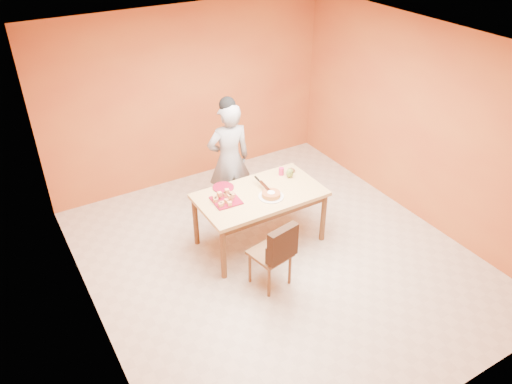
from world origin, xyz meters
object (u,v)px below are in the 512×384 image
checker_tin (291,171)px  dining_chair (271,253)px  sponge_cake (271,194)px  dining_table (260,199)px  red_dinner_plate (223,187)px  pastry_platter (226,200)px  magenta_glass (281,171)px  egg_ornament (290,173)px  person (229,160)px

checker_tin → dining_chair: bearing=-133.2°
sponge_cake → checker_tin: size_ratio=2.32×
dining_table → red_dinner_plate: red_dinner_plate is taller
pastry_platter → magenta_glass: (0.94, 0.20, 0.04)m
sponge_cake → checker_tin: 0.70m
egg_ornament → dining_chair: bearing=-121.7°
egg_ornament → checker_tin: bearing=59.2°
person → checker_tin: size_ratio=16.76×
pastry_platter → sponge_cake: bearing=-21.3°
sponge_cake → red_dinner_plate: bearing=129.8°
sponge_cake → magenta_glass: 0.58m
person → sponge_cake: (0.06, -1.00, -0.04)m
person → egg_ornament: bearing=134.5°
magenta_glass → person: bearing=128.7°
egg_ornament → magenta_glass: 0.13m
dining_chair → red_dinner_plate: dining_chair is taller
person → sponge_cake: person is taller
dining_table → red_dinner_plate: (-0.34, 0.35, 0.10)m
dining_table → sponge_cake: sponge_cake is taller
red_dinner_plate → checker_tin: 0.99m
egg_ornament → person: bearing=138.5°
red_dinner_plate → egg_ornament: (0.88, -0.21, 0.06)m
person → checker_tin: (0.64, -0.59, -0.06)m
dining_chair → dining_table: bearing=57.1°
dining_chair → red_dinner_plate: 1.16m
pastry_platter → egg_ornament: bearing=4.6°
pastry_platter → magenta_glass: magenta_glass is taller
checker_tin → sponge_cake: bearing=-145.2°
sponge_cake → magenta_glass: (0.41, 0.40, 0.01)m
person → egg_ornament: person is taller
dining_table → dining_chair: bearing=-112.1°
dining_chair → sponge_cake: bearing=47.4°
dining_chair → red_dinner_plate: (-0.03, 1.12, 0.30)m
pastry_platter → sponge_cake: 0.57m
red_dinner_plate → checker_tin: bearing=-5.6°
dining_table → magenta_glass: bearing=27.6°
dining_table → person: (0.01, 0.85, 0.17)m
dining_table → sponge_cake: size_ratio=6.88×
dining_chair → person: size_ratio=0.54×
person → dining_table: bearing=96.8°
red_dinner_plate → magenta_glass: 0.83m
dining_chair → checker_tin: (0.96, 1.03, 0.30)m
magenta_glass → checker_tin: (0.16, -0.00, -0.04)m
red_dinner_plate → egg_ornament: egg_ornament is taller
person → red_dinner_plate: bearing=62.4°
person → egg_ornament: size_ratio=13.07×
dining_table → dining_chair: 0.86m
pastry_platter → checker_tin: size_ratio=3.26×
pastry_platter → magenta_glass: size_ratio=3.24×
pastry_platter → checker_tin: (1.10, 0.19, 0.01)m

